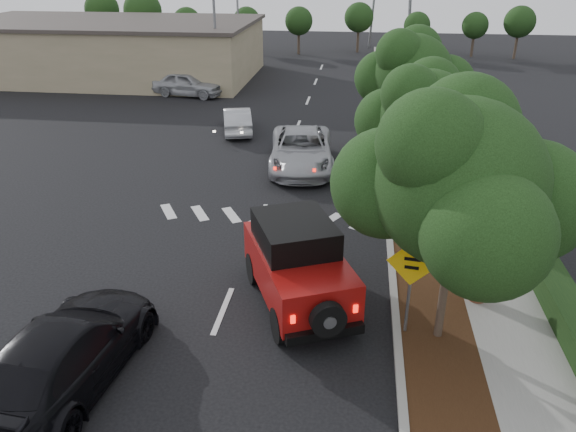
% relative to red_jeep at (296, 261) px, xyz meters
% --- Properties ---
extents(ground, '(120.00, 120.00, 0.00)m').
position_rel_red_jeep_xyz_m(ground, '(-1.88, -0.80, -1.21)').
color(ground, black).
rests_on(ground, ground).
extents(curb, '(0.20, 70.00, 0.15)m').
position_rel_red_jeep_xyz_m(curb, '(2.72, 11.20, -1.13)').
color(curb, '#9E9B93').
rests_on(curb, ground).
extents(planting_strip, '(1.80, 70.00, 0.12)m').
position_rel_red_jeep_xyz_m(planting_strip, '(3.72, 11.20, -1.15)').
color(planting_strip, black).
rests_on(planting_strip, ground).
extents(sidewalk, '(2.00, 70.00, 0.12)m').
position_rel_red_jeep_xyz_m(sidewalk, '(5.62, 11.20, -1.15)').
color(sidewalk, gray).
rests_on(sidewalk, ground).
extents(hedge, '(0.80, 70.00, 0.80)m').
position_rel_red_jeep_xyz_m(hedge, '(7.02, 11.20, -0.81)').
color(hedge, black).
rests_on(hedge, ground).
extents(commercial_building, '(22.00, 12.00, 4.00)m').
position_rel_red_jeep_xyz_m(commercial_building, '(-17.88, 29.20, 0.79)').
color(commercial_building, gray).
rests_on(commercial_building, ground).
extents(transmission_tower, '(7.00, 4.00, 28.00)m').
position_rel_red_jeep_xyz_m(transmission_tower, '(4.12, 47.20, -1.21)').
color(transmission_tower, slate).
rests_on(transmission_tower, ground).
extents(street_tree_near, '(3.80, 3.80, 5.92)m').
position_rel_red_jeep_xyz_m(street_tree_near, '(3.72, -1.30, -1.21)').
color(street_tree_near, black).
rests_on(street_tree_near, ground).
extents(street_tree_mid, '(3.20, 3.20, 5.32)m').
position_rel_red_jeep_xyz_m(street_tree_mid, '(3.72, 5.70, -1.21)').
color(street_tree_mid, black).
rests_on(street_tree_mid, ground).
extents(street_tree_far, '(3.40, 3.40, 5.62)m').
position_rel_red_jeep_xyz_m(street_tree_far, '(3.72, 12.20, -1.21)').
color(street_tree_far, black).
rests_on(street_tree_far, ground).
extents(light_pole_a, '(2.00, 0.22, 9.00)m').
position_rel_red_jeep_xyz_m(light_pole_a, '(-8.38, 25.20, -1.21)').
color(light_pole_a, slate).
rests_on(light_pole_a, ground).
extents(light_pole_b, '(2.00, 0.22, 9.00)m').
position_rel_red_jeep_xyz_m(light_pole_b, '(-9.38, 37.20, -1.21)').
color(light_pole_b, slate).
rests_on(light_pole_b, ground).
extents(red_jeep, '(3.58, 4.86, 2.38)m').
position_rel_red_jeep_xyz_m(red_jeep, '(0.00, 0.00, 0.00)').
color(red_jeep, black).
rests_on(red_jeep, ground).
extents(silver_suv_ahead, '(3.33, 6.16, 1.64)m').
position_rel_red_jeep_xyz_m(silver_suv_ahead, '(-0.98, 10.63, -0.39)').
color(silver_suv_ahead, '#A5A7AD').
rests_on(silver_suv_ahead, ground).
extents(black_suv_oncoming, '(2.77, 5.80, 1.63)m').
position_rel_red_jeep_xyz_m(black_suv_oncoming, '(-4.62, -3.95, -0.39)').
color(black_suv_oncoming, black).
rests_on(black_suv_oncoming, ground).
extents(silver_sedan_oncoming, '(2.38, 4.27, 1.33)m').
position_rel_red_jeep_xyz_m(silver_sedan_oncoming, '(-4.97, 15.63, -0.54)').
color(silver_sedan_oncoming, '#B6B7BE').
rests_on(silver_sedan_oncoming, ground).
extents(parked_suv, '(5.08, 2.84, 1.63)m').
position_rel_red_jeep_xyz_m(parked_suv, '(-10.00, 23.51, -0.39)').
color(parked_suv, '#A6A8AE').
rests_on(parked_suv, ground).
extents(speed_hump_sign, '(1.20, 0.18, 2.57)m').
position_rel_red_jeep_xyz_m(speed_hump_sign, '(2.91, -1.26, 0.57)').
color(speed_hump_sign, slate).
rests_on(speed_hump_sign, ground).
extents(terracotta_planter, '(0.63, 0.63, 1.10)m').
position_rel_red_jeep_xyz_m(terracotta_planter, '(4.96, 0.48, -0.46)').
color(terracotta_planter, brown).
rests_on(terracotta_planter, ground).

